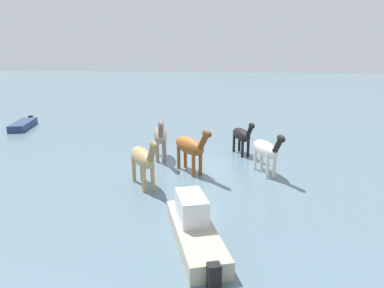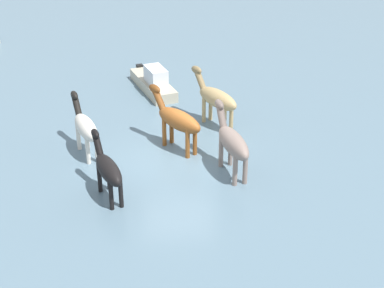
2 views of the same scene
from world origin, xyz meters
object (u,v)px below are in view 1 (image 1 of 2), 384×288
Objects in this scene: horse_dun_straggler at (242,135)px; horse_pinto_flank at (143,158)px; boat_skiff_near at (24,126)px; boat_dinghy_port at (194,231)px; horse_dark_mare at (190,146)px; horse_chestnut_trailing at (266,150)px; horse_rear_stallion at (160,136)px.

horse_pinto_flank is at bearing -59.54° from horse_dun_straggler.
boat_dinghy_port reaches higher than boat_skiff_near.
horse_dark_mare is at bearing 106.84° from horse_pinto_flank.
horse_pinto_flank is at bearing -88.33° from horse_chestnut_trailing.
horse_dark_mare is 2.46m from horse_rear_stallion.
horse_rear_stallion is 5.05m from horse_chestnut_trailing.
horse_chestnut_trailing is at bearing 55.34° from horse_dark_mare.
horse_chestnut_trailing is (-4.58, -2.18, -0.07)m from horse_pinto_flank.
horse_dark_mare reaches higher than horse_dun_straggler.
horse_rear_stallion is at bearing -130.57° from horse_chestnut_trailing.
horse_pinto_flank is 0.89× the size of horse_rear_stallion.
horse_dun_straggler is 15.62m from boat_skiff_near.
horse_pinto_flank is 0.99× the size of horse_chestnut_trailing.
horse_dun_straggler is 0.95× the size of horse_chestnut_trailing.
horse_rear_stallion reaches higher than horse_chestnut_trailing.
horse_dun_straggler is at bearing 109.22° from horse_pinto_flank.
horse_dun_straggler is 0.60× the size of boat_skiff_near.
horse_rear_stallion is 0.71× the size of boat_dinghy_port.
boat_skiff_near is at bearing -130.49° from horse_dun_straggler.
horse_dark_mare is at bearing -58.02° from horse_dun_straggler.
horse_dark_mare is 3.13m from horse_chestnut_trailing.
boat_dinghy_port is (-1.00, 5.50, -0.83)m from horse_dark_mare.
horse_rear_stallion is (3.80, 1.34, 0.14)m from horse_dun_straggler.
horse_dun_straggler is 4.03m from horse_rear_stallion.
horse_dark_mare is 1.01× the size of horse_dun_straggler.
horse_pinto_flank reaches higher than horse_dun_straggler.
horse_chestnut_trailing is (-3.11, -0.30, -0.08)m from horse_dark_mare.
horse_dark_mare is 2.39m from horse_pinto_flank.
horse_pinto_flank is 3.65m from horse_rear_stallion.
horse_dark_mare reaches higher than boat_dinghy_port.
boat_skiff_near is (11.16, -5.74, -0.99)m from horse_rear_stallion.
horse_pinto_flank reaches higher than horse_chestnut_trailing.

